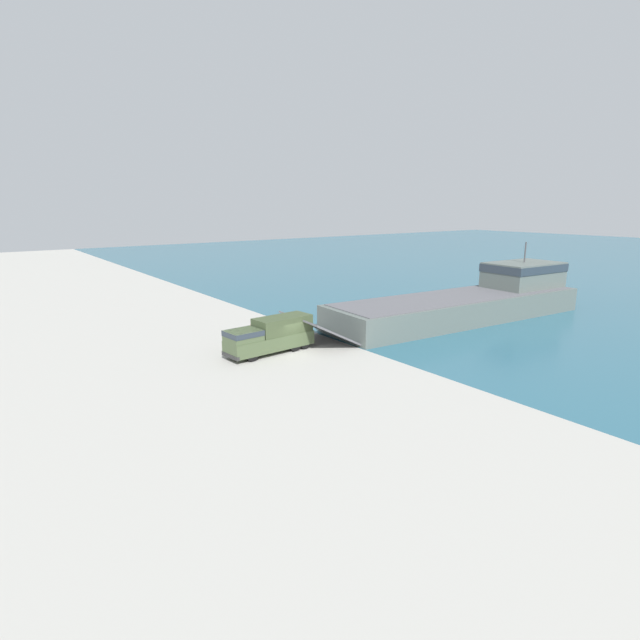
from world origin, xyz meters
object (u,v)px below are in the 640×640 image
landing_craft (473,299)px  mooring_bollard (293,323)px  soldier_on_ramp (252,332)px  cargo_crate (230,342)px  military_truck (270,335)px

landing_craft → mooring_bollard: landing_craft is taller
soldier_on_ramp → mooring_bollard: (-2.91, 6.36, -0.61)m
cargo_crate → soldier_on_ramp: bearing=78.1°
soldier_on_ramp → cargo_crate: (-0.42, -2.00, -0.69)m
soldier_on_ramp → mooring_bollard: 7.02m
soldier_on_ramp → cargo_crate: size_ratio=2.10×
military_truck → cargo_crate: bearing=-69.9°
landing_craft → soldier_on_ramp: 25.57m
military_truck → mooring_bollard: military_truck is taller
mooring_bollard → cargo_crate: 8.72m
military_truck → mooring_bollard: 9.27m
military_truck → soldier_on_ramp: military_truck is taller
military_truck → cargo_crate: military_truck is taller
military_truck → mooring_bollard: bearing=-139.6°
military_truck → mooring_bollard: (-6.50, 6.53, -1.09)m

